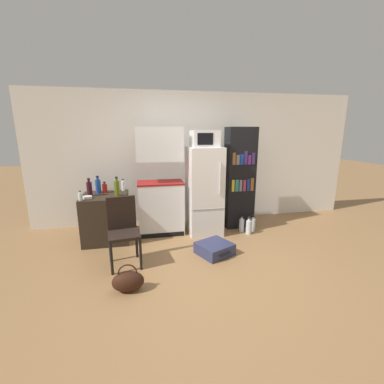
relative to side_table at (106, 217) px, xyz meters
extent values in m
plane|color=olive|center=(1.54, -1.24, -0.38)|extent=(24.00, 24.00, 0.00)
cube|color=white|center=(1.74, 0.76, 0.87)|extent=(6.40, 0.10, 2.51)
cube|color=#2D2319|center=(0.00, 0.00, 0.00)|extent=(0.72, 0.72, 0.77)
cube|color=white|center=(0.92, 0.13, 0.07)|extent=(0.77, 0.47, 0.90)
cube|color=maroon|center=(0.92, 0.13, 0.53)|extent=(0.79, 0.48, 0.03)
cube|color=white|center=(0.92, 0.13, 1.19)|extent=(0.77, 0.40, 0.56)
cube|color=black|center=(0.92, -0.11, -0.34)|extent=(0.74, 0.01, 0.08)
cube|color=white|center=(1.67, 0.03, 0.38)|extent=(0.57, 0.66, 1.52)
cube|color=gray|center=(1.67, -0.30, 0.13)|extent=(0.54, 0.01, 0.01)
cylinder|color=silver|center=(1.86, -0.32, 0.65)|extent=(0.02, 0.02, 0.53)
cube|color=silver|center=(1.67, 0.03, 1.28)|extent=(0.44, 0.42, 0.27)
cube|color=black|center=(1.63, -0.19, 1.28)|extent=(0.26, 0.01, 0.19)
cube|color=black|center=(2.38, 0.19, 0.54)|extent=(0.52, 0.34, 1.86)
cube|color=gold|center=(2.20, 0.01, 0.45)|extent=(0.05, 0.01, 0.21)
cube|color=teal|center=(2.28, 0.01, 0.45)|extent=(0.06, 0.01, 0.21)
cube|color=slate|center=(2.35, 0.01, 0.44)|extent=(0.05, 0.01, 0.21)
cube|color=#A33351|center=(2.42, 0.01, 0.44)|extent=(0.05, 0.01, 0.21)
cube|color=#193899|center=(2.49, 0.01, 0.45)|extent=(0.05, 0.01, 0.22)
cube|color=brown|center=(2.57, 0.01, 0.46)|extent=(0.06, 0.01, 0.23)
cube|color=brown|center=(2.20, 0.01, 0.93)|extent=(0.05, 0.01, 0.21)
cube|color=slate|center=(2.28, 0.01, 0.91)|extent=(0.06, 0.01, 0.17)
cube|color=#193899|center=(2.35, 0.01, 0.91)|extent=(0.06, 0.01, 0.18)
cube|color=#332856|center=(2.42, 0.01, 0.94)|extent=(0.06, 0.01, 0.24)
cube|color=#661E75|center=(2.49, 0.01, 0.90)|extent=(0.05, 0.01, 0.16)
cube|color=#332856|center=(2.57, 0.01, 0.92)|extent=(0.05, 0.01, 0.21)
cylinder|color=white|center=(0.28, 0.27, 0.46)|extent=(0.06, 0.06, 0.16)
cylinder|color=white|center=(0.28, 0.27, 0.56)|extent=(0.03, 0.03, 0.03)
cylinder|color=black|center=(0.28, 0.27, 0.58)|extent=(0.03, 0.03, 0.02)
cylinder|color=#AD1914|center=(-0.01, 0.17, 0.46)|extent=(0.08, 0.08, 0.15)
cylinder|color=#AD1914|center=(-0.01, 0.17, 0.54)|extent=(0.04, 0.04, 0.03)
cylinder|color=black|center=(-0.01, 0.17, 0.56)|extent=(0.04, 0.04, 0.02)
cylinder|color=black|center=(-0.22, -0.02, 0.50)|extent=(0.08, 0.08, 0.23)
cylinder|color=black|center=(-0.22, -0.02, 0.63)|extent=(0.04, 0.04, 0.04)
cylinder|color=black|center=(-0.22, -0.02, 0.66)|extent=(0.04, 0.04, 0.02)
cylinder|color=#566619|center=(0.21, -0.09, 0.51)|extent=(0.09, 0.09, 0.24)
cylinder|color=#566619|center=(0.21, -0.09, 0.65)|extent=(0.04, 0.04, 0.04)
cylinder|color=black|center=(0.21, -0.09, 0.68)|extent=(0.04, 0.04, 0.02)
cylinder|color=silver|center=(-0.31, -0.28, 0.44)|extent=(0.06, 0.06, 0.12)
cylinder|color=silver|center=(-0.31, -0.28, 0.51)|extent=(0.03, 0.03, 0.02)
cylinder|color=black|center=(-0.31, -0.28, 0.53)|extent=(0.03, 0.03, 0.01)
cylinder|color=#1E47A3|center=(-0.12, 0.16, 0.50)|extent=(0.09, 0.09, 0.23)
cylinder|color=#1E47A3|center=(-0.12, 0.16, 0.63)|extent=(0.04, 0.04, 0.04)
cylinder|color=black|center=(-0.12, 0.16, 0.67)|extent=(0.05, 0.05, 0.02)
cylinder|color=silver|center=(-0.23, -0.18, 0.40)|extent=(0.14, 0.14, 0.04)
cylinder|color=black|center=(0.19, -1.17, -0.17)|extent=(0.04, 0.04, 0.43)
cylinder|color=black|center=(0.55, -1.11, -0.17)|extent=(0.04, 0.04, 0.43)
cylinder|color=black|center=(0.13, -0.81, -0.17)|extent=(0.04, 0.04, 0.43)
cylinder|color=black|center=(0.49, -0.75, -0.17)|extent=(0.04, 0.04, 0.43)
cube|color=black|center=(0.34, -0.96, 0.07)|extent=(0.46, 0.46, 0.04)
cube|color=black|center=(0.31, -0.78, 0.31)|extent=(0.38, 0.11, 0.45)
cube|color=navy|center=(1.62, -0.87, -0.30)|extent=(0.60, 0.59, 0.17)
cylinder|color=black|center=(1.72, -1.08, -0.30)|extent=(0.20, 0.11, 0.02)
ellipsoid|color=#33190F|center=(0.40, -1.56, -0.26)|extent=(0.36, 0.20, 0.24)
torus|color=#33190F|center=(0.40, -1.56, -0.16)|extent=(0.21, 0.02, 0.21)
cylinder|color=silver|center=(2.35, -0.11, -0.27)|extent=(0.09, 0.09, 0.23)
cylinder|color=silver|center=(2.35, -0.11, -0.14)|extent=(0.04, 0.04, 0.04)
cylinder|color=black|center=(2.35, -0.11, -0.10)|extent=(0.05, 0.05, 0.02)
cylinder|color=silver|center=(2.56, -0.13, -0.27)|extent=(0.09, 0.09, 0.23)
cylinder|color=silver|center=(2.56, -0.13, -0.14)|extent=(0.04, 0.04, 0.04)
cylinder|color=black|center=(2.56, -0.13, -0.10)|extent=(0.05, 0.05, 0.02)
cylinder|color=silver|center=(2.43, -0.25, -0.26)|extent=(0.10, 0.10, 0.25)
cylinder|color=silver|center=(2.43, -0.25, -0.12)|extent=(0.04, 0.04, 0.04)
cylinder|color=black|center=(2.43, -0.25, -0.08)|extent=(0.05, 0.05, 0.03)
camera|label=1|loc=(0.62, -4.25, 1.39)|focal=24.00mm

